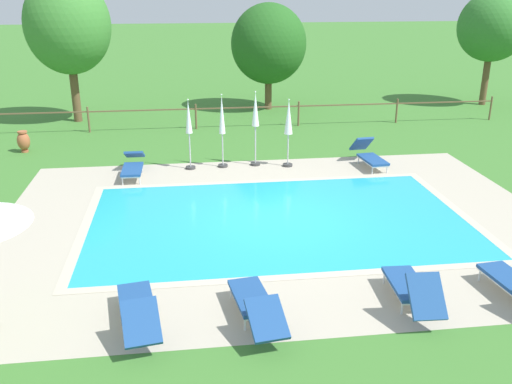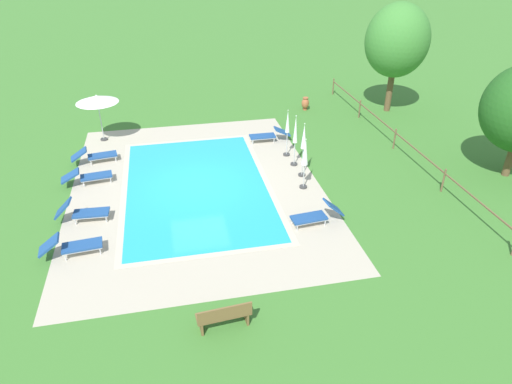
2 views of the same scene
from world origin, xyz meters
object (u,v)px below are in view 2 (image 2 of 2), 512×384
object	(u,v)px
sun_lounger_north_mid	(316,215)
wooden_bench_lawn_side	(224,315)
sun_lounger_north_near_steps	(73,246)
sun_lounger_north_far	(96,155)
sun_lounger_south_mid	(83,212)
patio_umbrella_closed_row_west	(305,156)
patio_umbrella_closed_row_mid_east	(287,127)
tree_centre	(397,41)
sun_lounger_north_end	(89,176)
terracotta_urn_near_fence	(305,103)
patio_umbrella_closed_row_mid_west	(304,142)
patio_umbrella_closed_row_centre	(295,135)
sun_lounger_south_near_corner	(268,135)
patio_umbrella_open_foreground	(97,99)

from	to	relation	value
sun_lounger_north_mid	wooden_bench_lawn_side	bearing A→B (deg)	-42.94
sun_lounger_north_near_steps	sun_lounger_north_far	xyz separation A→B (m)	(-7.09, 0.09, -0.01)
sun_lounger_south_mid	patio_umbrella_closed_row_west	world-z (taller)	patio_umbrella_closed_row_west
patio_umbrella_closed_row_mid_east	tree_centre	bearing A→B (deg)	122.45
sun_lounger_north_end	terracotta_urn_near_fence	world-z (taller)	terracotta_urn_near_fence
sun_lounger_north_far	tree_centre	world-z (taller)	tree_centre
patio_umbrella_closed_row_mid_east	wooden_bench_lawn_side	distance (m)	11.24
sun_lounger_north_end	patio_umbrella_closed_row_mid_east	bearing A→B (deg)	96.14
tree_centre	sun_lounger_north_far	bearing A→B (deg)	-77.32
sun_lounger_north_near_steps	terracotta_urn_near_fence	distance (m)	16.72
sun_lounger_north_near_steps	patio_umbrella_closed_row_mid_west	distance (m)	9.99
patio_umbrella_closed_row_west	patio_umbrella_closed_row_mid_east	distance (m)	3.21
patio_umbrella_closed_row_west	patio_umbrella_closed_row_centre	world-z (taller)	patio_umbrella_closed_row_centre
sun_lounger_north_end	terracotta_urn_near_fence	bearing A→B (deg)	120.25
sun_lounger_north_near_steps	sun_lounger_south_mid	xyz separation A→B (m)	(-2.09, 0.10, 0.01)
sun_lounger_south_mid	patio_umbrella_closed_row_mid_east	size ratio (longest dim) A/B	0.85
sun_lounger_south_near_corner	patio_umbrella_open_foreground	xyz separation A→B (m)	(-1.90, -8.30, 1.83)
patio_umbrella_closed_row_mid_west	terracotta_urn_near_fence	xyz separation A→B (m)	(-8.05, 2.62, -1.23)
sun_lounger_north_far	wooden_bench_lawn_side	world-z (taller)	wooden_bench_lawn_side
sun_lounger_north_near_steps	patio_umbrella_open_foreground	size ratio (longest dim) A/B	0.85
terracotta_urn_near_fence	sun_lounger_north_near_steps	bearing A→B (deg)	-44.69
wooden_bench_lawn_side	terracotta_urn_near_fence	bearing A→B (deg)	155.73
sun_lounger_north_end	patio_umbrella_closed_row_west	bearing A→B (deg)	75.89
sun_lounger_south_near_corner	terracotta_urn_near_fence	xyz separation A→B (m)	(-4.09, 3.24, 0.06)
sun_lounger_north_near_steps	patio_umbrella_closed_row_centre	size ratio (longest dim) A/B	0.85
sun_lounger_south_mid	patio_umbrella_closed_row_mid_west	distance (m)	9.29
sun_lounger_north_near_steps	wooden_bench_lawn_side	size ratio (longest dim) A/B	1.34
patio_umbrella_open_foreground	tree_centre	distance (m)	16.48
patio_umbrella_closed_row_centre	wooden_bench_lawn_side	xyz separation A→B (m)	(9.18, -4.60, -1.03)
sun_lounger_north_end	sun_lounger_south_mid	distance (m)	2.94
sun_lounger_north_far	sun_lounger_south_near_corner	xyz separation A→B (m)	(-0.71, 8.43, -0.01)
wooden_bench_lawn_side	tree_centre	distance (m)	19.62
sun_lounger_north_far	sun_lounger_north_end	world-z (taller)	sun_lounger_north_far
sun_lounger_south_near_corner	patio_umbrella_closed_row_mid_east	xyz separation A→B (m)	(1.80, 0.49, 1.10)
sun_lounger_north_far	patio_umbrella_closed_row_centre	size ratio (longest dim) A/B	0.87
patio_umbrella_open_foreground	wooden_bench_lawn_side	distance (m)	14.68
sun_lounger_north_mid	sun_lounger_north_end	bearing A→B (deg)	-119.89
sun_lounger_north_near_steps	sun_lounger_north_far	size ratio (longest dim) A/B	0.97
sun_lounger_north_near_steps	patio_umbrella_open_foreground	bearing A→B (deg)	178.66
sun_lounger_north_mid	patio_umbrella_closed_row_mid_east	distance (m)	6.00
sun_lounger_north_far	patio_umbrella_closed_row_centre	xyz separation A→B (m)	(2.16, 8.99, 1.14)
patio_umbrella_closed_row_west	tree_centre	size ratio (longest dim) A/B	0.37
sun_lounger_south_near_corner	patio_umbrella_closed_row_centre	bearing A→B (deg)	11.12
sun_lounger_north_end	sun_lounger_south_mid	size ratio (longest dim) A/B	1.09
patio_umbrella_open_foreground	patio_umbrella_closed_row_centre	xyz separation A→B (m)	(4.77, 8.86, -0.69)
sun_lounger_north_end	patio_umbrella_closed_row_centre	xyz separation A→B (m)	(0.10, 9.09, 1.14)
sun_lounger_north_end	sun_lounger_south_mid	bearing A→B (deg)	2.02
sun_lounger_north_far	tree_centre	bearing A→B (deg)	102.68
sun_lounger_north_near_steps	terracotta_urn_near_fence	bearing A→B (deg)	135.31
sun_lounger_north_mid	sun_lounger_north_end	distance (m)	9.86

